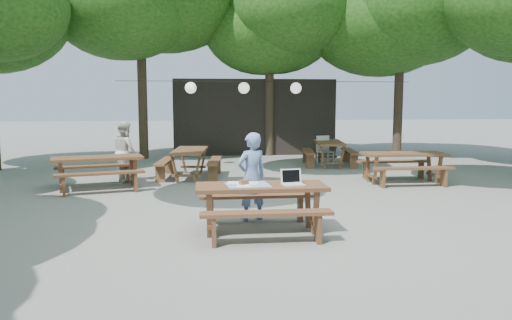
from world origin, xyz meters
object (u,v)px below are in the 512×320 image
Objects in this scene: main_picnic_table at (261,208)px; picnic_table_nw at (98,172)px; second_person at (125,151)px; plastic_chair at (325,156)px; woman at (252,177)px.

picnic_table_nw is (-3.28, 4.18, 0.00)m from main_picnic_table.
picnic_table_nw is 1.23m from second_person.
second_person is 1.69× the size of plastic_chair.
second_person reaches higher than picnic_table_nw.
plastic_chair reaches higher than main_picnic_table.
picnic_table_nw is at bearing -160.99° from plastic_chair.
second_person reaches higher than plastic_chair.
woman is 5.23m from second_person.
plastic_chair reaches higher than picnic_table_nw.
second_person is (-2.74, 4.46, 0.01)m from woman.
picnic_table_nw is 7.34m from plastic_chair.
main_picnic_table is at bearing -67.15° from picnic_table_nw.
main_picnic_table is 0.88m from woman.
woman is (3.21, -3.38, 0.36)m from picnic_table_nw.
second_person is at bearing -83.01° from woman.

